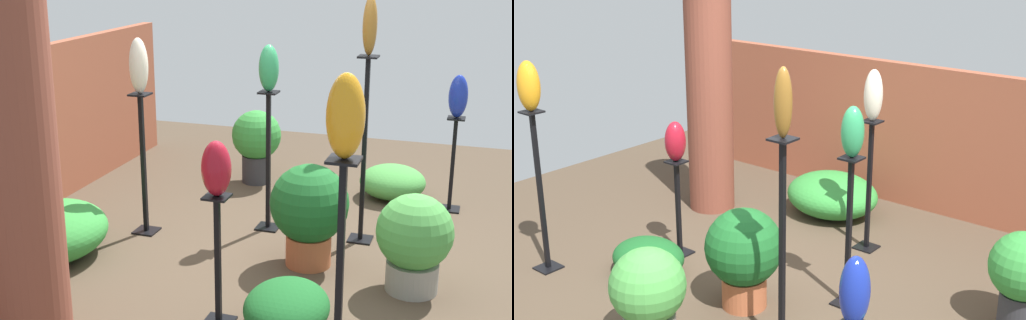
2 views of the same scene
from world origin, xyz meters
The scene contains 21 objects.
ground_plane centered at (0.00, 0.00, 0.00)m, with size 8.00×8.00×0.00m, color #4C3D2D.
brick_wall_back centered at (0.00, 2.68, 0.77)m, with size 5.60×0.12×1.54m, color #9E5138.
brick_pillar centered at (-1.67, 1.28, 1.25)m, with size 0.48×0.48×2.50m, color brown.
pedestal_amber centered at (-1.79, -0.71, 0.67)m, with size 0.20×0.20×1.44m.
pedestal_cobalt centered at (1.61, -1.07, 0.41)m, with size 0.20×0.20×0.91m.
pedestal_ruby centered at (-1.10, 0.24, 0.41)m, with size 0.20×0.20×0.91m.
pedestal_jade centered at (0.61, 0.44, 0.57)m, with size 0.20×0.20×1.25m.
pedestal_bronze centered at (0.60, -0.40, 0.74)m, with size 0.20×0.20×1.59m.
pedestal_ivory centered at (0.18, 1.44, 0.57)m, with size 0.20×0.20×1.25m.
art_vase_amber centered at (-1.79, -0.71, 1.65)m, with size 0.18×0.19×0.42m, color orange.
art_vase_cobalt centered at (1.61, -1.07, 1.11)m, with size 0.16×0.17×0.40m, color #192D9E.
art_vase_ruby centered at (-1.10, 0.24, 1.09)m, with size 0.18×0.19×0.36m, color maroon.
art_vase_jade centered at (0.61, 0.44, 1.44)m, with size 0.18×0.17×0.40m, color #2D9356.
art_vase_bronze centered at (0.60, -0.40, 1.83)m, with size 0.13×0.12×0.47m, color brown.
art_vase_ivory centered at (0.18, 1.44, 1.48)m, with size 0.17×0.15×0.47m, color beige.
potted_plant_walkway_edge centered at (-0.20, -0.92, 0.41)m, with size 0.56×0.56×0.74m.
potted_plant_front_right centered at (1.81, 0.95, 0.46)m, with size 0.52×0.52×0.78m.
potted_plant_front_left centered at (-0.01, -0.09, 0.47)m, with size 0.62×0.62×0.83m.
foliage_bed_east centered at (-0.53, 1.91, 0.22)m, with size 0.98×0.86×0.45m, color #338C38.
foliage_bed_west centered at (1.78, -0.50, 0.16)m, with size 0.67×0.65×0.33m, color #479942.
foliage_bed_center centered at (-1.02, -0.21, 0.16)m, with size 0.68×0.56×0.31m, color #195923.
Camera 1 is at (-5.06, -1.36, 2.44)m, focal length 50.00 mm.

